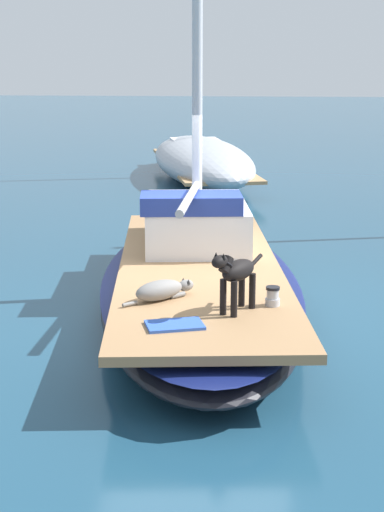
{
  "coord_description": "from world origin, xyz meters",
  "views": [
    {
      "loc": [
        0.87,
        -10.05,
        3.26
      ],
      "look_at": [
        0.0,
        -1.0,
        1.01
      ],
      "focal_mm": 56.67,
      "sensor_mm": 36.0,
      "label": 1
    }
  ],
  "objects_px": {
    "dog_black": "(236,273)",
    "dog_grey": "(162,290)",
    "deck_winch": "(273,297)",
    "deck_towel": "(175,325)",
    "sailboat_main": "(199,288)",
    "moored_boat_far_astern": "(202,159)"
  },
  "relations": [
    {
      "from": "dog_black",
      "to": "sailboat_main",
      "type": "bearing_deg",
      "value": 105.42
    },
    {
      "from": "deck_winch",
      "to": "moored_boat_far_astern",
      "type": "relative_size",
      "value": 0.03
    },
    {
      "from": "sailboat_main",
      "to": "moored_boat_far_astern",
      "type": "bearing_deg",
      "value": 94.61
    },
    {
      "from": "deck_towel",
      "to": "dog_grey",
      "type": "bearing_deg",
      "value": 105.28
    },
    {
      "from": "sailboat_main",
      "to": "dog_black",
      "type": "height_order",
      "value": "dog_black"
    },
    {
      "from": "dog_black",
      "to": "deck_winch",
      "type": "height_order",
      "value": "dog_black"
    },
    {
      "from": "dog_grey",
      "to": "deck_winch",
      "type": "height_order",
      "value": "dog_grey"
    },
    {
      "from": "sailboat_main",
      "to": "deck_towel",
      "type": "relative_size",
      "value": 13.38
    },
    {
      "from": "deck_winch",
      "to": "deck_towel",
      "type": "relative_size",
      "value": 0.38
    },
    {
      "from": "dog_black",
      "to": "dog_grey",
      "type": "height_order",
      "value": "dog_black"
    },
    {
      "from": "dog_grey",
      "to": "deck_towel",
      "type": "xyz_separation_m",
      "value": [
        0.25,
        -0.9,
        -0.09
      ]
    },
    {
      "from": "dog_grey",
      "to": "dog_black",
      "type": "bearing_deg",
      "value": -25.51
    },
    {
      "from": "dog_black",
      "to": "deck_towel",
      "type": "bearing_deg",
      "value": -138.59
    },
    {
      "from": "dog_grey",
      "to": "deck_towel",
      "type": "height_order",
      "value": "dog_grey"
    },
    {
      "from": "sailboat_main",
      "to": "deck_towel",
      "type": "height_order",
      "value": "deck_towel"
    },
    {
      "from": "sailboat_main",
      "to": "moored_boat_far_astern",
      "type": "distance_m",
      "value": 11.61
    },
    {
      "from": "deck_winch",
      "to": "moored_boat_far_astern",
      "type": "xyz_separation_m",
      "value": [
        -1.87,
        13.29,
        -0.18
      ]
    },
    {
      "from": "dog_black",
      "to": "dog_grey",
      "type": "distance_m",
      "value": 0.97
    },
    {
      "from": "deck_towel",
      "to": "sailboat_main",
      "type": "bearing_deg",
      "value": 89.36
    },
    {
      "from": "deck_winch",
      "to": "moored_boat_far_astern",
      "type": "height_order",
      "value": "moored_boat_far_astern"
    },
    {
      "from": "sailboat_main",
      "to": "dog_grey",
      "type": "height_order",
      "value": "dog_grey"
    },
    {
      "from": "deck_towel",
      "to": "moored_boat_far_astern",
      "type": "distance_m",
      "value": 14.11
    }
  ]
}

